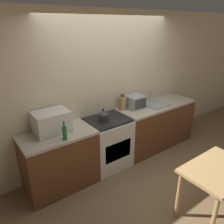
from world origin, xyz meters
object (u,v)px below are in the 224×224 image
(bottle, at_px, (65,133))
(toaster_oven, at_px, (135,102))
(kettle, at_px, (103,115))
(stove_range, at_px, (108,143))
(microwave, at_px, (51,122))
(dining_table, at_px, (217,175))

(bottle, bearing_deg, toaster_oven, 12.44)
(kettle, distance_m, toaster_oven, 0.83)
(stove_range, height_order, toaster_oven, toaster_oven)
(microwave, relative_size, bottle, 1.81)
(stove_range, bearing_deg, microwave, 173.54)
(kettle, distance_m, bottle, 0.80)
(stove_range, height_order, microwave, microwave)
(bottle, relative_size, dining_table, 0.30)
(microwave, bearing_deg, dining_table, -52.57)
(stove_range, relative_size, dining_table, 0.99)
(microwave, bearing_deg, toaster_oven, 0.90)
(bottle, bearing_deg, stove_range, 14.30)
(microwave, distance_m, toaster_oven, 1.64)
(kettle, relative_size, bottle, 0.77)
(stove_range, relative_size, toaster_oven, 2.82)
(microwave, height_order, bottle, microwave)
(kettle, relative_size, toaster_oven, 0.65)
(kettle, bearing_deg, stove_range, 10.15)
(stove_range, xyz_separation_m, bottle, (-0.86, -0.22, 0.56))
(toaster_oven, bearing_deg, kettle, -169.82)
(kettle, relative_size, dining_table, 0.23)
(toaster_oven, distance_m, dining_table, 1.89)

